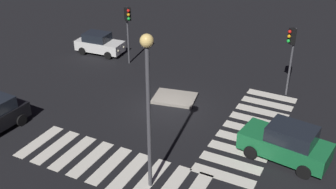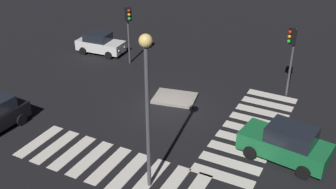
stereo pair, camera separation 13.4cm
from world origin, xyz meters
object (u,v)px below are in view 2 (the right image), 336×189
at_px(traffic_island, 175,98).
at_px(car_white, 100,43).
at_px(car_green, 286,143).
at_px(traffic_light_north, 292,46).
at_px(traffic_light_west, 128,22).
at_px(street_lamp, 147,88).

xyz_separation_m(traffic_island, car_white, (-8.95, 4.31, 0.74)).
relative_size(car_green, car_white, 1.17).
xyz_separation_m(car_green, car_white, (-16.74, 7.47, -0.13)).
bearing_deg(traffic_light_north, traffic_light_west, -39.33).
bearing_deg(traffic_island, car_green, -22.04).
bearing_deg(traffic_light_west, car_green, 13.37).
height_order(car_white, street_lamp, street_lamp).
distance_m(traffic_island, car_white, 9.96).
bearing_deg(traffic_light_north, street_lamp, 33.30).
bearing_deg(traffic_island, traffic_light_west, 147.51).
relative_size(traffic_island, car_green, 0.65).
distance_m(car_green, traffic_light_west, 15.22).
bearing_deg(traffic_light_west, street_lamp, -14.34).
bearing_deg(traffic_island, traffic_light_north, 31.81).
bearing_deg(car_green, traffic_island, -14.17).
xyz_separation_m(traffic_light_north, street_lamp, (-3.46, -11.90, 1.62)).
bearing_deg(car_green, street_lamp, 51.89).
relative_size(traffic_island, car_white, 0.75).
bearing_deg(car_white, traffic_island, -30.04).
distance_m(traffic_island, street_lamp, 9.87).
height_order(car_white, traffic_light_north, traffic_light_north).
relative_size(car_green, traffic_light_west, 1.05).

